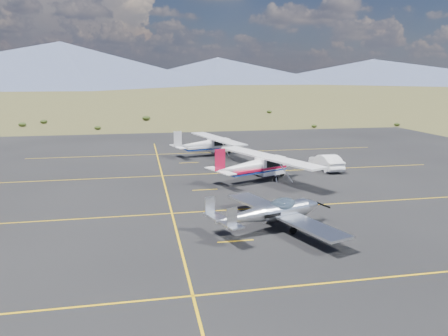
{
  "coord_description": "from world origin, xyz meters",
  "views": [
    {
      "loc": [
        -7.88,
        -25.13,
        8.75
      ],
      "look_at": [
        -1.41,
        7.9,
        1.6
      ],
      "focal_mm": 35.0,
      "sensor_mm": 36.0,
      "label": 1
    }
  ],
  "objects_px": {
    "aircraft_cessna": "(257,165)",
    "aircraft_plain": "(208,144)",
    "aircraft_low_wing": "(272,212)",
    "sedan": "(326,162)"
  },
  "relations": [
    {
      "from": "aircraft_cessna",
      "to": "aircraft_plain",
      "type": "bearing_deg",
      "value": 77.12
    },
    {
      "from": "aircraft_plain",
      "to": "sedan",
      "type": "distance_m",
      "value": 13.73
    },
    {
      "from": "aircraft_low_wing",
      "to": "aircraft_plain",
      "type": "bearing_deg",
      "value": 70.84
    },
    {
      "from": "aircraft_cessna",
      "to": "sedan",
      "type": "distance_m",
      "value": 8.22
    },
    {
      "from": "sedan",
      "to": "aircraft_low_wing",
      "type": "bearing_deg",
      "value": 52.93
    },
    {
      "from": "sedan",
      "to": "aircraft_plain",
      "type": "bearing_deg",
      "value": -47.49
    },
    {
      "from": "aircraft_low_wing",
      "to": "aircraft_cessna",
      "type": "xyz_separation_m",
      "value": [
        2.27,
        11.66,
        0.34
      ]
    },
    {
      "from": "aircraft_low_wing",
      "to": "sedan",
      "type": "height_order",
      "value": "aircraft_low_wing"
    },
    {
      "from": "aircraft_low_wing",
      "to": "aircraft_cessna",
      "type": "relative_size",
      "value": 0.83
    },
    {
      "from": "aircraft_low_wing",
      "to": "aircraft_plain",
      "type": "height_order",
      "value": "aircraft_plain"
    }
  ]
}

